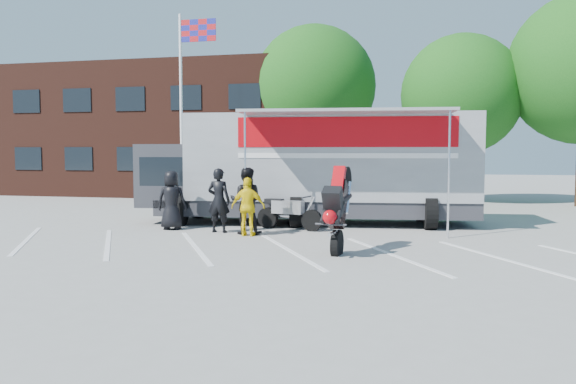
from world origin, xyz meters
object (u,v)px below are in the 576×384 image
at_px(flagpole, 187,86).
at_px(spectator_leather_b, 219,200).
at_px(transporter_truck, 315,223).
at_px(parked_motorcycle, 289,230).
at_px(spectator_leather_a, 172,200).
at_px(tree_left, 314,87).
at_px(stunt_bike_rider, 343,250).
at_px(spectator_leather_c, 246,201).
at_px(tree_mid, 462,95).
at_px(spectator_hivis, 248,207).

xyz_separation_m(flagpole, spectator_leather_b, (3.74, -6.48, -4.11)).
relative_size(flagpole, transporter_truck, 0.72).
relative_size(parked_motorcycle, spectator_leather_a, 1.22).
distance_m(spectator_leather_a, spectator_leather_b, 1.62).
xyz_separation_m(tree_left, parked_motorcycle, (1.37, -11.46, -5.57)).
height_order(tree_left, spectator_leather_a, tree_left).
height_order(stunt_bike_rider, spectator_leather_c, spectator_leather_c).
bearing_deg(tree_left, spectator_leather_a, -99.77).
height_order(flagpole, parked_motorcycle, flagpole).
relative_size(tree_mid, transporter_truck, 0.69).
height_order(parked_motorcycle, spectator_leather_a, spectator_leather_a).
height_order(parked_motorcycle, spectator_leather_c, spectator_leather_c).
xyz_separation_m(tree_left, spectator_hivis, (0.54, -12.97, -4.75)).
relative_size(stunt_bike_rider, spectator_leather_b, 1.19).
relative_size(tree_mid, spectator_leather_c, 4.03).
bearing_deg(spectator_leather_c, transporter_truck, -126.71).
distance_m(flagpole, tree_left, 7.37).
bearing_deg(spectator_leather_c, flagpole, -63.84).
xyz_separation_m(tree_mid, spectator_leather_a, (-9.10, -11.22, -4.05)).
relative_size(tree_left, parked_motorcycle, 3.98).
bearing_deg(stunt_bike_rider, flagpole, 137.23).
height_order(tree_left, parked_motorcycle, tree_left).
height_order(flagpole, spectator_leather_a, flagpole).
relative_size(parked_motorcycle, stunt_bike_rider, 0.97).
height_order(tree_mid, spectator_leather_b, tree_mid).
relative_size(tree_left, spectator_leather_b, 4.60).
bearing_deg(tree_mid, transporter_truck, -120.31).
distance_m(tree_mid, spectator_leather_a, 15.01).
bearing_deg(parked_motorcycle, spectator_leather_b, 131.56).
height_order(stunt_bike_rider, spectator_hivis, spectator_hivis).
height_order(spectator_leather_c, spectator_hivis, spectator_leather_c).
distance_m(tree_left, parked_motorcycle, 12.82).
relative_size(flagpole, spectator_leather_b, 4.26).
height_order(tree_left, tree_mid, tree_left).
bearing_deg(spectator_hivis, tree_mid, -120.26).
bearing_deg(spectator_hivis, transporter_truck, -114.47).
height_order(tree_mid, stunt_bike_rider, tree_mid).
bearing_deg(stunt_bike_rider, transporter_truck, 113.50).
relative_size(parked_motorcycle, spectator_hivis, 1.32).
distance_m(tree_mid, stunt_bike_rider, 14.92).
relative_size(parked_motorcycle, spectator_leather_c, 1.14).
bearing_deg(spectator_leather_b, spectator_hivis, 158.23).
bearing_deg(tree_left, spectator_leather_c, -88.34).
xyz_separation_m(flagpole, parked_motorcycle, (5.62, -5.46, -5.05)).
bearing_deg(parked_motorcycle, stunt_bike_rider, -133.85).
relative_size(spectator_leather_b, spectator_hivis, 1.14).
relative_size(stunt_bike_rider, spectator_leather_c, 1.17).
height_order(transporter_truck, spectator_leather_c, spectator_leather_c).
bearing_deg(flagpole, transporter_truck, -31.80).
bearing_deg(tree_mid, spectator_hivis, -118.35).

